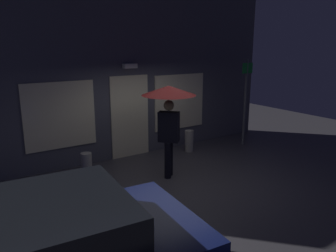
{
  "coord_description": "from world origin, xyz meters",
  "views": [
    {
      "loc": [
        -3.99,
        -5.65,
        3.0
      ],
      "look_at": [
        0.02,
        0.36,
        1.21
      ],
      "focal_mm": 35.56,
      "sensor_mm": 36.0,
      "label": 1
    }
  ],
  "objects_px": {
    "sidewalk_bollard": "(189,141)",
    "person_with_umbrella": "(169,104)",
    "street_sign_post": "(245,98)",
    "sidewalk_bollard_2": "(87,166)"
  },
  "relations": [
    {
      "from": "sidewalk_bollard",
      "to": "person_with_umbrella",
      "type": "bearing_deg",
      "value": -141.2
    },
    {
      "from": "sidewalk_bollard",
      "to": "sidewalk_bollard_2",
      "type": "bearing_deg",
      "value": -174.37
    },
    {
      "from": "person_with_umbrella",
      "to": "sidewalk_bollard_2",
      "type": "height_order",
      "value": "person_with_umbrella"
    },
    {
      "from": "street_sign_post",
      "to": "sidewalk_bollard",
      "type": "relative_size",
      "value": 4.17
    },
    {
      "from": "person_with_umbrella",
      "to": "sidewalk_bollard_2",
      "type": "relative_size",
      "value": 3.44
    },
    {
      "from": "street_sign_post",
      "to": "sidewalk_bollard_2",
      "type": "xyz_separation_m",
      "value": [
        -4.93,
        0.07,
        -1.14
      ]
    },
    {
      "from": "street_sign_post",
      "to": "sidewalk_bollard_2",
      "type": "bearing_deg",
      "value": 179.2
    },
    {
      "from": "person_with_umbrella",
      "to": "sidewalk_bollard_2",
      "type": "xyz_separation_m",
      "value": [
        -1.63,
        0.91,
        -1.41
      ]
    },
    {
      "from": "person_with_umbrella",
      "to": "sidewalk_bollard",
      "type": "bearing_deg",
      "value": -93.99
    },
    {
      "from": "sidewalk_bollard",
      "to": "sidewalk_bollard_2",
      "type": "distance_m",
      "value": 3.16
    }
  ]
}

